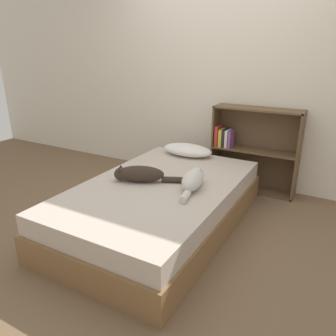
{
  "coord_description": "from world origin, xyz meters",
  "views": [
    {
      "loc": [
        1.39,
        -2.31,
        1.56
      ],
      "look_at": [
        0.0,
        0.16,
        0.52
      ],
      "focal_mm": 35.0,
      "sensor_mm": 36.0,
      "label": 1
    }
  ],
  "objects_px": {
    "pillow": "(187,150)",
    "cat_dark": "(139,174)",
    "bed": "(160,205)",
    "bookshelf": "(252,148)",
    "cat_light": "(193,180)"
  },
  "relations": [
    {
      "from": "cat_light",
      "to": "cat_dark",
      "type": "xyz_separation_m",
      "value": [
        -0.48,
        -0.11,
        -0.0
      ]
    },
    {
      "from": "bed",
      "to": "cat_light",
      "type": "relative_size",
      "value": 3.94
    },
    {
      "from": "cat_dark",
      "to": "bookshelf",
      "type": "distance_m",
      "value": 1.49
    },
    {
      "from": "bed",
      "to": "cat_dark",
      "type": "xyz_separation_m",
      "value": [
        -0.18,
        -0.04,
        0.29
      ]
    },
    {
      "from": "bed",
      "to": "cat_dark",
      "type": "relative_size",
      "value": 3.53
    },
    {
      "from": "pillow",
      "to": "cat_light",
      "type": "height_order",
      "value": "cat_light"
    },
    {
      "from": "cat_light",
      "to": "bed",
      "type": "bearing_deg",
      "value": 91.05
    },
    {
      "from": "cat_light",
      "to": "bookshelf",
      "type": "bearing_deg",
      "value": -19.66
    },
    {
      "from": "pillow",
      "to": "bookshelf",
      "type": "height_order",
      "value": "bookshelf"
    },
    {
      "from": "bed",
      "to": "pillow",
      "type": "xyz_separation_m",
      "value": [
        -0.15,
        0.87,
        0.28
      ]
    },
    {
      "from": "bed",
      "to": "cat_dark",
      "type": "bearing_deg",
      "value": -166.84
    },
    {
      "from": "bookshelf",
      "to": "bed",
      "type": "bearing_deg",
      "value": -109.84
    },
    {
      "from": "pillow",
      "to": "bookshelf",
      "type": "bearing_deg",
      "value": 34.95
    },
    {
      "from": "cat_dark",
      "to": "pillow",
      "type": "bearing_deg",
      "value": -116.71
    },
    {
      "from": "pillow",
      "to": "cat_dark",
      "type": "bearing_deg",
      "value": -92.32
    }
  ]
}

